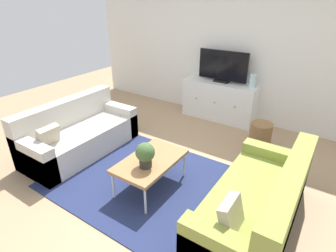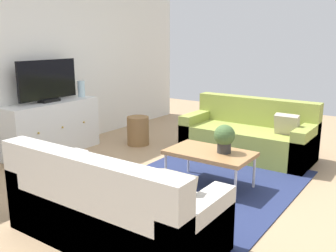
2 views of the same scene
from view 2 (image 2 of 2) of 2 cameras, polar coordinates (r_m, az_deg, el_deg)
The scene contains 11 objects.
ground_plane at distance 4.33m, azimuth 3.35°, elevation -8.90°, with size 10.00×10.00×0.00m, color tan.
wall_back at distance 5.77m, azimuth -18.90°, elevation 9.78°, with size 6.40×0.12×2.70m, color silver.
area_rug at distance 4.26m, azimuth 5.09°, elevation -9.25°, with size 2.50×1.90×0.01m, color navy.
couch_left_side at distance 3.13m, azimuth -9.11°, elevation -12.80°, with size 0.80×1.78×0.80m.
couch_right_side at distance 5.42m, azimuth 12.30°, elevation -1.58°, with size 0.80×1.78×0.80m.
coffee_table at distance 4.17m, azimuth 6.40°, elevation -4.27°, with size 0.57×0.93×0.42m.
potted_plant at distance 4.09m, azimuth 8.59°, elevation -1.72°, with size 0.23×0.23×0.31m.
tv_console at distance 5.63m, azimuth -17.23°, elevation -0.25°, with size 1.42×0.47×0.75m.
flat_screen_tv at distance 5.53m, azimuth -17.84°, elevation 6.52°, with size 0.95×0.16×0.59m.
glass_vase at distance 5.91m, azimuth -13.07°, elevation 5.55°, with size 0.11×0.11×0.25m, color silver.
wicker_basket at distance 5.85m, azimuth -4.59°, elevation -0.72°, with size 0.34×0.34×0.44m, color olive.
Camera 2 is at (-3.43, -2.08, 1.64)m, focal length 40.03 mm.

